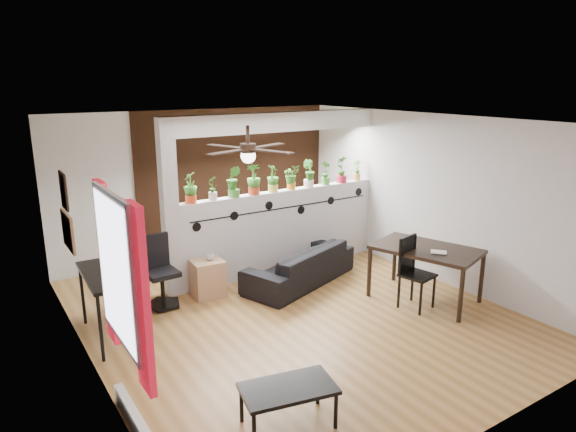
{
  "coord_description": "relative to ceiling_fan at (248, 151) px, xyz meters",
  "views": [
    {
      "loc": [
        -3.57,
        -5.37,
        3.1
      ],
      "look_at": [
        0.32,
        0.6,
        1.19
      ],
      "focal_mm": 32.0,
      "sensor_mm": 36.0,
      "label": 1
    }
  ],
  "objects": [
    {
      "name": "ceiling_header",
      "position": [
        1.6,
        1.8,
        0.14
      ],
      "size": [
        3.6,
        0.18,
        0.3
      ],
      "primitive_type": "cube",
      "color": "silver",
      "rests_on": "room_shell"
    },
    {
      "name": "monitor",
      "position": [
        -1.4,
        1.12,
        -1.37
      ],
      "size": [
        0.33,
        0.07,
        0.19
      ],
      "primitive_type": "imported",
      "rotation": [
        0.0,
        0.0,
        1.61
      ],
      "color": "black",
      "rests_on": "computer_desk"
    },
    {
      "name": "cube_shelf",
      "position": [
        0.08,
        1.46,
        -2.04
      ],
      "size": [
        0.47,
        0.42,
        0.55
      ],
      "primitive_type": "cube",
      "rotation": [
        0.0,
        0.0,
        -0.06
      ],
      "color": "#A57B57",
      "rests_on": "ground"
    },
    {
      "name": "vine_decal",
      "position": [
        1.6,
        1.7,
        -1.23
      ],
      "size": [
        3.31,
        0.01,
        0.3
      ],
      "color": "black",
      "rests_on": "partition_wall"
    },
    {
      "name": "window_assembly",
      "position": [
        -1.76,
        -0.9,
        -0.81
      ],
      "size": [
        0.09,
        1.3,
        1.55
      ],
      "color": "white",
      "rests_on": "room_shell"
    },
    {
      "name": "folding_chair",
      "position": [
        2.32,
        -0.42,
        -1.72
      ],
      "size": [
        0.48,
        0.48,
        1.01
      ],
      "color": "black",
      "rests_on": "ground"
    },
    {
      "name": "sofa",
      "position": [
        1.5,
        1.15,
        -2.04
      ],
      "size": [
        2.04,
        1.33,
        0.56
      ],
      "primitive_type": "imported",
      "rotation": [
        0.0,
        0.0,
        3.48
      ],
      "color": "black",
      "rests_on": "ground"
    },
    {
      "name": "potted_plant_1",
      "position": [
        0.37,
        1.8,
        -0.77
      ],
      "size": [
        0.22,
        0.2,
        0.37
      ],
      "color": "silver",
      "rests_on": "partition_wall"
    },
    {
      "name": "room_shell",
      "position": [
        0.8,
        0.3,
        -1.01
      ],
      "size": [
        6.3,
        7.1,
        2.9
      ],
      "color": "brown",
      "rests_on": "ground"
    },
    {
      "name": "potted_plant_0",
      "position": [
        0.02,
        1.8,
        -0.72
      ],
      "size": [
        0.28,
        0.3,
        0.45
      ],
      "color": "red",
      "rests_on": "partition_wall"
    },
    {
      "name": "potted_plant_8",
      "position": [
        2.83,
        1.8,
        -0.71
      ],
      "size": [
        0.25,
        0.21,
        0.48
      ],
      "color": "#BB1E36",
      "rests_on": "partition_wall"
    },
    {
      "name": "partition_wall",
      "position": [
        1.6,
        1.8,
        -1.64
      ],
      "size": [
        3.6,
        0.18,
        1.35
      ],
      "primitive_type": "cube",
      "color": "#BCBCC1",
      "rests_on": "ground"
    },
    {
      "name": "office_chair",
      "position": [
        -0.61,
        1.51,
        -1.87
      ],
      "size": [
        0.52,
        0.52,
        1.0
      ],
      "color": "black",
      "rests_on": "ground"
    },
    {
      "name": "potted_plant_3",
      "position": [
        1.07,
        1.8,
        -0.71
      ],
      "size": [
        0.3,
        0.27,
        0.48
      ],
      "color": "#B0381C",
      "rests_on": "partition_wall"
    },
    {
      "name": "potted_plant_2",
      "position": [
        0.72,
        1.8,
        -0.71
      ],
      "size": [
        0.33,
        0.31,
        0.48
      ],
      "color": "#407E2E",
      "rests_on": "partition_wall"
    },
    {
      "name": "brick_panel",
      "position": [
        1.6,
        3.27,
        -1.01
      ],
      "size": [
        3.9,
        0.05,
        2.6
      ],
      "primitive_type": "cube",
      "color": "brown",
      "rests_on": "ground"
    },
    {
      "name": "book",
      "position": [
        2.55,
        -0.66,
        -1.52
      ],
      "size": [
        0.25,
        0.26,
        0.02
      ],
      "primitive_type": "imported",
      "rotation": [
        0.0,
        0.0,
        0.69
      ],
      "color": "gray",
      "rests_on": "dining_table"
    },
    {
      "name": "potted_plant_7",
      "position": [
        2.48,
        1.8,
        -0.75
      ],
      "size": [
        0.24,
        0.26,
        0.41
      ],
      "color": "#459335",
      "rests_on": "partition_wall"
    },
    {
      "name": "coffee_table",
      "position": [
        -0.53,
        -1.65,
        -1.96
      ],
      "size": [
        0.94,
        0.65,
        0.4
      ],
      "color": "black",
      "rests_on": "ground"
    },
    {
      "name": "potted_plant_6",
      "position": [
        2.13,
        1.8,
        -0.72
      ],
      "size": [
        0.27,
        0.3,
        0.46
      ],
      "color": "white",
      "rests_on": "partition_wall"
    },
    {
      "name": "ceiling_fan",
      "position": [
        0.0,
        0.0,
        0.0
      ],
      "size": [
        1.19,
        1.19,
        0.43
      ],
      "color": "black",
      "rests_on": "room_shell"
    },
    {
      "name": "potted_plant_9",
      "position": [
        3.18,
        1.8,
        -0.77
      ],
      "size": [
        0.2,
        0.22,
        0.37
      ],
      "color": "gold",
      "rests_on": "partition_wall"
    },
    {
      "name": "pier_column",
      "position": [
        -0.31,
        1.8,
        -1.01
      ],
      "size": [
        0.22,
        0.2,
        2.6
      ],
      "primitive_type": "cube",
      "color": "#BCBCC1",
      "rests_on": "ground"
    },
    {
      "name": "baseboard_heater",
      "position": [
        -1.74,
        -0.9,
        -2.22
      ],
      "size": [
        0.08,
        1.0,
        0.18
      ],
      "primitive_type": "cube",
      "color": "silver",
      "rests_on": "ground"
    },
    {
      "name": "dining_table",
      "position": [
        2.65,
        -0.36,
        -1.61
      ],
      "size": [
        1.28,
        1.64,
        0.79
      ],
      "color": "black",
      "rests_on": "ground"
    },
    {
      "name": "potted_plant_4",
      "position": [
        1.42,
        1.8,
        -0.73
      ],
      "size": [
        0.19,
        0.23,
        0.44
      ],
      "color": "#E6CF51",
      "rests_on": "partition_wall"
    },
    {
      "name": "framed_art",
      "position": [
        -1.78,
        1.2,
        -0.46
      ],
      "size": [
        0.03,
        0.34,
        0.44
      ],
      "color": "#8C7259",
      "rests_on": "room_shell"
    },
    {
      "name": "computer_desk",
      "position": [
        -1.4,
        0.97,
        -1.55
      ],
      "size": [
        0.65,
        1.19,
        0.85
      ],
      "color": "black",
      "rests_on": "ground"
    },
    {
      "name": "potted_plant_5",
      "position": [
        1.78,
        1.8,
        -0.75
      ],
      "size": [
        0.23,
        0.2,
        0.4
      ],
      "color": "orange",
      "rests_on": "partition_wall"
    },
    {
      "name": "corkboard",
      "position": [
        -1.78,
        1.25,
        -0.96
      ],
      "size": [
        0.03,
        0.6,
        0.45
      ],
      "primitive_type": "cube",
      "color": "olive",
      "rests_on": "room_shell"
    },
    {
      "name": "cup",
      "position": [
        0.13,
        1.46,
        -1.72
      ],
      "size": [
        0.13,
        0.13,
        0.09
      ],
      "primitive_type": "imported",
      "rotation": [
        0.0,
        0.0,
        0.17
      ],
      "color": "gray",
      "rests_on": "cube_shelf"
    }
  ]
}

